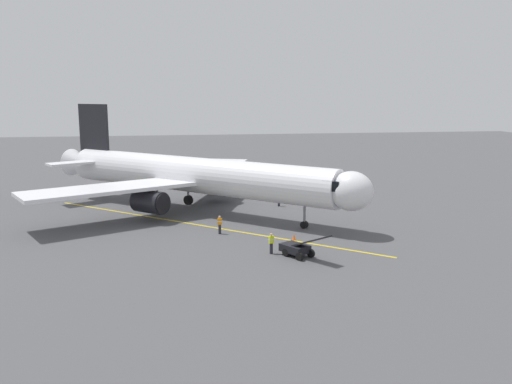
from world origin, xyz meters
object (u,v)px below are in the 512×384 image
airplane (192,175)px  ground_crew_marshaller (271,243)px  ground_crew_wing_walker (220,224)px  safety_cone_nose_right (305,203)px  safety_cone_wing_port (294,245)px  belt_loader_near_nose (298,248)px  ground_crew_loader (279,199)px  safety_cone_nose_left (294,237)px

airplane → ground_crew_marshaller: bearing=108.2°
ground_crew_wing_walker → safety_cone_nose_right: size_ratio=3.11×
airplane → safety_cone_wing_port: size_ratio=60.90×
belt_loader_near_nose → safety_cone_nose_right: size_ratio=8.21×
safety_cone_nose_right → ground_crew_loader: bearing=4.0°
safety_cone_nose_left → safety_cone_wing_port: bearing=76.7°
safety_cone_nose_left → airplane: bearing=-57.8°
ground_crew_wing_walker → safety_cone_nose_right: (-11.06, -11.33, -0.61)m
safety_cone_nose_right → safety_cone_wing_port: bearing=72.4°
safety_cone_wing_port → ground_crew_loader: bearing=-97.5°
safety_cone_nose_left → safety_cone_nose_right: same height
ground_crew_marshaller → ground_crew_loader: bearing=-103.8°
ground_crew_marshaller → ground_crew_loader: same height
ground_crew_wing_walker → safety_cone_nose_left: (-6.26, 3.22, -0.61)m
safety_cone_nose_left → safety_cone_wing_port: (0.55, 2.31, 0.00)m
belt_loader_near_nose → safety_cone_wing_port: size_ratio=8.21×
airplane → belt_loader_near_nose: bearing=112.6°
belt_loader_near_nose → safety_cone_nose_left: (-0.85, -4.74, -0.44)m
safety_cone_nose_left → safety_cone_wing_port: size_ratio=1.00×
airplane → belt_loader_near_nose: (-7.45, 17.90, -3.29)m
safety_cone_nose_right → safety_cone_wing_port: size_ratio=1.00×
ground_crew_loader → belt_loader_near_nose: belt_loader_near_nose is taller
safety_cone_nose_left → safety_cone_nose_right: 15.33m
airplane → safety_cone_wing_port: bearing=116.6°
ground_crew_wing_walker → safety_cone_nose_right: 15.84m
safety_cone_nose_right → ground_crew_marshaller: bearing=67.4°
safety_cone_nose_left → belt_loader_near_nose: bearing=79.8°
ground_crew_marshaller → safety_cone_wing_port: (-2.22, -1.34, -0.61)m
ground_crew_marshaller → safety_cone_nose_left: 4.62m
ground_crew_wing_walker → safety_cone_nose_right: ground_crew_wing_walker is taller
ground_crew_loader → safety_cone_wing_port: (2.20, 16.65, -0.61)m
belt_loader_near_nose → safety_cone_nose_left: size_ratio=8.21×
belt_loader_near_nose → safety_cone_nose_right: bearing=-106.3°
ground_crew_wing_walker → ground_crew_loader: same height
safety_cone_wing_port → ground_crew_wing_walker: bearing=-44.1°
ground_crew_wing_walker → belt_loader_near_nose: size_ratio=0.38×
ground_crew_loader → safety_cone_nose_left: size_ratio=3.11×
airplane → ground_crew_wing_walker: airplane is taller
belt_loader_near_nose → safety_cone_nose_left: bearing=-100.2°
safety_cone_nose_right → airplane: bearing=6.1°
airplane → safety_cone_nose_left: bearing=122.2°
ground_crew_loader → belt_loader_near_nose: bearing=82.5°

